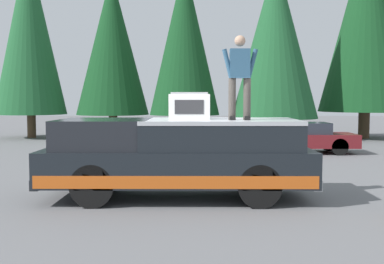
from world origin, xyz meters
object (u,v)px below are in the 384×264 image
(person_on_truck_bed, at_px, (240,75))
(parked_car_maroon, at_px, (301,138))
(pickup_truck, at_px, (178,157))
(compressor_unit, at_px, (189,106))

(person_on_truck_bed, relative_size, parked_car_maroon, 0.41)
(pickup_truck, distance_m, person_on_truck_bed, 2.11)
(compressor_unit, distance_m, person_on_truck_bed, 1.24)
(parked_car_maroon, bearing_deg, pickup_truck, 151.54)
(pickup_truck, bearing_deg, compressor_unit, -65.90)
(pickup_truck, relative_size, person_on_truck_bed, 3.28)
(pickup_truck, distance_m, parked_car_maroon, 9.22)
(compressor_unit, bearing_deg, parked_car_maroon, -27.43)
(person_on_truck_bed, distance_m, parked_car_maroon, 9.12)
(person_on_truck_bed, bearing_deg, pickup_truck, 79.62)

